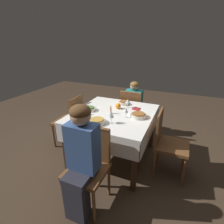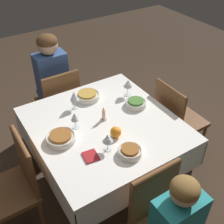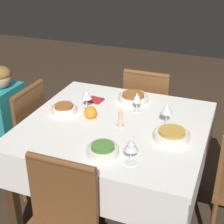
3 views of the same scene
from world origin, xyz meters
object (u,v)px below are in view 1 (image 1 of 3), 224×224
at_px(chair_south, 71,119).
at_px(person_child_teal, 134,104).
at_px(bowl_north, 139,115).
at_px(bowl_south, 89,109).
at_px(wine_glass_east, 111,114).
at_px(chair_west, 132,110).
at_px(orange_fruit, 118,106).
at_px(napkin_red_folded, 136,109).
at_px(chair_north, 167,140).
at_px(bowl_west, 124,103).
at_px(wine_glass_south, 80,107).
at_px(wine_glass_west, 128,101).
at_px(dining_table, 113,119).
at_px(wine_glass_north, 126,110).
at_px(candle_centerpiece, 111,111).
at_px(bowl_east, 97,121).
at_px(chair_east, 89,163).
at_px(person_adult_denim, 81,157).

relative_size(chair_south, person_child_teal, 0.87).
bearing_deg(bowl_north, bowl_south, -85.53).
bearing_deg(wine_glass_east, chair_south, -111.60).
bearing_deg(chair_west, orange_fruit, 87.00).
relative_size(bowl_south, bowl_north, 0.82).
distance_m(chair_west, napkin_red_folded, 0.64).
relative_size(chair_north, napkin_red_folded, 7.20).
bearing_deg(bowl_west, chair_south, -66.41).
bearing_deg(chair_north, wine_glass_south, 100.49).
bearing_deg(bowl_south, chair_north, 92.08).
xyz_separation_m(chair_south, wine_glass_west, (-0.22, 0.89, 0.36)).
distance_m(dining_table, chair_west, 0.81).
bearing_deg(chair_west, chair_north, 131.92).
bearing_deg(chair_south, dining_table, 87.21).
relative_size(chair_west, person_child_teal, 0.87).
distance_m(wine_glass_north, candle_centerpiece, 0.24).
height_order(person_child_teal, wine_glass_west, person_child_teal).
bearing_deg(wine_glass_west, orange_fruit, -55.44).
distance_m(chair_north, napkin_red_folded, 0.63).
relative_size(dining_table, orange_fruit, 13.78).
bearing_deg(person_child_teal, wine_glass_east, 92.81).
bearing_deg(dining_table, chair_north, 88.77).
xyz_separation_m(bowl_east, wine_glass_south, (-0.15, -0.33, 0.09)).
distance_m(wine_glass_east, orange_fruit, 0.50).
height_order(wine_glass_west, napkin_red_folded, wine_glass_west).
relative_size(dining_table, chair_south, 1.32).
xyz_separation_m(chair_west, person_child_teal, (-0.16, -0.00, 0.06)).
bearing_deg(orange_fruit, wine_glass_south, -43.89).
bearing_deg(napkin_red_folded, chair_east, -10.79).
bearing_deg(chair_south, wine_glass_east, 68.40).
distance_m(wine_glass_east, wine_glass_west, 0.57).
bearing_deg(chair_south, candle_centerpiece, 84.02).
xyz_separation_m(chair_west, wine_glass_east, (1.10, 0.06, 0.37)).
bearing_deg(chair_west, wine_glass_south, 67.56).
relative_size(bowl_east, wine_glass_west, 1.58).
xyz_separation_m(person_child_teal, bowl_west, (0.57, -0.02, 0.22)).
xyz_separation_m(chair_south, bowl_south, (0.09, 0.42, 0.28)).
height_order(wine_glass_west, candle_centerpiece, wine_glass_west).
bearing_deg(chair_north, chair_south, 87.99).
xyz_separation_m(chair_east, wine_glass_south, (-0.56, -0.45, 0.37)).
distance_m(chair_south, person_adult_denim, 1.29).
bearing_deg(wine_glass_north, chair_south, -96.64).
height_order(chair_north, wine_glass_south, wine_glass_south).
bearing_deg(napkin_red_folded, bowl_west, -117.07).
bearing_deg(wine_glass_east, bowl_north, 138.79).
relative_size(wine_glass_south, napkin_red_folded, 1.26).
bearing_deg(bowl_west, wine_glass_west, 40.63).
bearing_deg(chair_west, bowl_west, 87.81).
height_order(wine_glass_west, wine_glass_north, same).
bearing_deg(bowl_north, wine_glass_east, -41.21).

